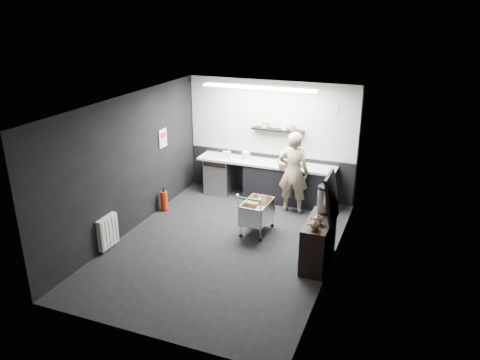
% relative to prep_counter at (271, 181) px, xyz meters
% --- Properties ---
extents(floor, '(5.50, 5.50, 0.00)m').
position_rel_prep_counter_xyz_m(floor, '(-0.14, -2.42, -0.46)').
color(floor, black).
rests_on(floor, ground).
extents(ceiling, '(5.50, 5.50, 0.00)m').
position_rel_prep_counter_xyz_m(ceiling, '(-0.14, -2.42, 2.24)').
color(ceiling, white).
rests_on(ceiling, wall_back).
extents(wall_back, '(5.50, 0.00, 5.50)m').
position_rel_prep_counter_xyz_m(wall_back, '(-0.14, 0.33, 0.89)').
color(wall_back, black).
rests_on(wall_back, floor).
extents(wall_front, '(5.50, 0.00, 5.50)m').
position_rel_prep_counter_xyz_m(wall_front, '(-0.14, -5.17, 0.89)').
color(wall_front, black).
rests_on(wall_front, floor).
extents(wall_left, '(0.00, 5.50, 5.50)m').
position_rel_prep_counter_xyz_m(wall_left, '(-2.14, -2.42, 0.89)').
color(wall_left, black).
rests_on(wall_left, floor).
extents(wall_right, '(0.00, 5.50, 5.50)m').
position_rel_prep_counter_xyz_m(wall_right, '(1.86, -2.42, 0.89)').
color(wall_right, black).
rests_on(wall_right, floor).
extents(kitchen_wall_panel, '(3.95, 0.02, 1.70)m').
position_rel_prep_counter_xyz_m(kitchen_wall_panel, '(-0.14, 0.31, 1.39)').
color(kitchen_wall_panel, '#B6B6B2').
rests_on(kitchen_wall_panel, wall_back).
extents(dado_panel, '(3.95, 0.02, 1.00)m').
position_rel_prep_counter_xyz_m(dado_panel, '(-0.14, 0.31, 0.04)').
color(dado_panel, black).
rests_on(dado_panel, wall_back).
extents(floating_shelf, '(1.20, 0.22, 0.04)m').
position_rel_prep_counter_xyz_m(floating_shelf, '(0.06, 0.20, 1.16)').
color(floating_shelf, black).
rests_on(floating_shelf, wall_back).
extents(wall_clock, '(0.20, 0.03, 0.20)m').
position_rel_prep_counter_xyz_m(wall_clock, '(1.26, 0.30, 1.69)').
color(wall_clock, silver).
rests_on(wall_clock, wall_back).
extents(poster, '(0.02, 0.30, 0.40)m').
position_rel_prep_counter_xyz_m(poster, '(-2.12, -1.12, 1.09)').
color(poster, silver).
rests_on(poster, wall_left).
extents(poster_red_band, '(0.02, 0.22, 0.10)m').
position_rel_prep_counter_xyz_m(poster_red_band, '(-2.11, -1.12, 1.16)').
color(poster_red_band, red).
rests_on(poster_red_band, poster).
extents(radiator, '(0.10, 0.50, 0.60)m').
position_rel_prep_counter_xyz_m(radiator, '(-2.08, -3.32, -0.11)').
color(radiator, silver).
rests_on(radiator, wall_left).
extents(ceiling_strip, '(2.40, 0.20, 0.04)m').
position_rel_prep_counter_xyz_m(ceiling_strip, '(-0.14, -0.57, 2.21)').
color(ceiling_strip, white).
rests_on(ceiling_strip, ceiling).
extents(prep_counter, '(3.20, 0.61, 0.90)m').
position_rel_prep_counter_xyz_m(prep_counter, '(0.00, 0.00, 0.00)').
color(prep_counter, black).
rests_on(prep_counter, floor).
extents(person, '(0.66, 0.44, 1.80)m').
position_rel_prep_counter_xyz_m(person, '(0.64, -0.45, 0.44)').
color(person, beige).
rests_on(person, floor).
extents(shopping_cart, '(0.52, 0.84, 0.90)m').
position_rel_prep_counter_xyz_m(shopping_cart, '(0.25, -1.68, -0.03)').
color(shopping_cart, silver).
rests_on(shopping_cart, floor).
extents(sideboard, '(0.47, 1.11, 1.66)m').
position_rel_prep_counter_xyz_m(sideboard, '(1.65, -2.38, 0.07)').
color(sideboard, black).
rests_on(sideboard, floor).
extents(fire_extinguisher, '(0.16, 0.16, 0.52)m').
position_rel_prep_counter_xyz_m(fire_extinguisher, '(-1.99, -1.44, -0.21)').
color(fire_extinguisher, red).
rests_on(fire_extinguisher, floor).
extents(cardboard_box, '(0.64, 0.58, 0.11)m').
position_rel_prep_counter_xyz_m(cardboard_box, '(0.44, -0.05, 0.50)').
color(cardboard_box, olive).
rests_on(cardboard_box, prep_counter).
extents(pink_tub, '(0.19, 0.19, 0.19)m').
position_rel_prep_counter_xyz_m(pink_tub, '(-0.62, 0.00, 0.54)').
color(pink_tub, beige).
rests_on(pink_tub, prep_counter).
extents(white_container, '(0.20, 0.17, 0.16)m').
position_rel_prep_counter_xyz_m(white_container, '(-1.08, -0.05, 0.52)').
color(white_container, silver).
rests_on(white_container, prep_counter).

